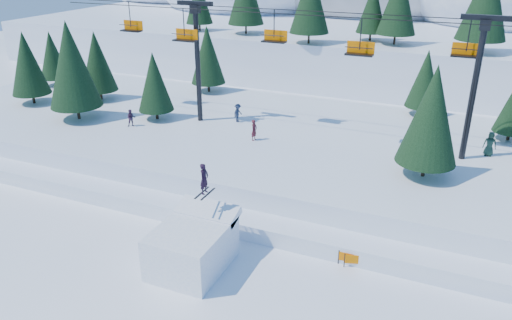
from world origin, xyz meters
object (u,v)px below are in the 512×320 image
at_px(banner_near, 363,261).
at_px(jump_kicker, 193,245).
at_px(chairlift, 320,54).
at_px(banner_far, 369,261).

bearing_deg(banner_near, jump_kicker, -158.58).
bearing_deg(banner_near, chairlift, 117.80).
xyz_separation_m(jump_kicker, banner_far, (9.34, 3.69, -0.86)).
relative_size(jump_kicker, banner_far, 2.14).
bearing_deg(jump_kicker, chairlift, 82.59).
xyz_separation_m(chairlift, banner_near, (6.86, -13.01, -8.78)).
distance_m(banner_near, banner_far, 0.37).
bearing_deg(banner_far, banner_near, -154.90).
xyz_separation_m(jump_kicker, chairlift, (2.15, 16.54, 7.93)).
bearing_deg(jump_kicker, banner_near, 21.42).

